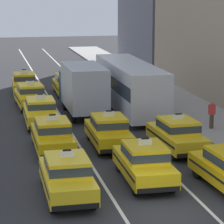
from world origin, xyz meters
name	(u,v)px	position (x,y,z in m)	size (l,w,h in m)	color
ground_plane	(168,215)	(0.00, 0.00, 0.00)	(160.00, 160.00, 0.00)	#2B2B2D
lane_stripe_left_center	(55,107)	(-1.60, 20.00, 0.00)	(0.14, 80.00, 0.01)	silver
lane_stripe_center_right	(100,105)	(1.60, 20.00, 0.00)	(0.14, 80.00, 0.01)	silver
sidewalk_curb	(202,115)	(7.20, 15.00, 0.07)	(4.00, 90.00, 0.15)	#9E9993
taxi_left_nearest	(67,175)	(-3.28, 2.60, 0.88)	(1.86, 4.58, 1.96)	black
taxi_left_second	(53,135)	(-3.08, 9.00, 0.88)	(1.83, 4.56, 1.96)	black
taxi_left_third	(40,111)	(-3.12, 14.76, 0.88)	(1.87, 4.58, 1.96)	black
taxi_left_fourth	(30,95)	(-3.27, 20.13, 0.88)	(2.02, 4.64, 1.96)	black
taxi_left_fifth	(24,83)	(-3.30, 25.57, 0.88)	(1.93, 4.60, 1.96)	black
taxi_center_nearest	(144,162)	(0.15, 3.64, 0.88)	(1.91, 4.60, 1.96)	black
taxi_center_second	(109,130)	(-0.16, 9.28, 0.88)	(1.90, 4.59, 1.96)	black
box_truck_center_third	(82,87)	(-0.12, 17.46, 1.78)	(2.31, 6.96, 3.27)	black
taxi_center_fourth	(67,84)	(-0.12, 24.46, 0.88)	(1.89, 4.59, 1.96)	black
taxi_right_second	(177,134)	(3.05, 7.82, 0.88)	(1.97, 4.62, 1.96)	black
bus_right_third	(130,84)	(3.12, 17.69, 1.82)	(2.66, 11.23, 3.22)	black
taxi_right_fourth	(103,77)	(3.33, 27.24, 0.88)	(1.96, 4.61, 1.96)	black
pedestrian_near_crosswalk	(212,115)	(6.35, 11.33, 0.96)	(0.36, 0.24, 1.61)	#473828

